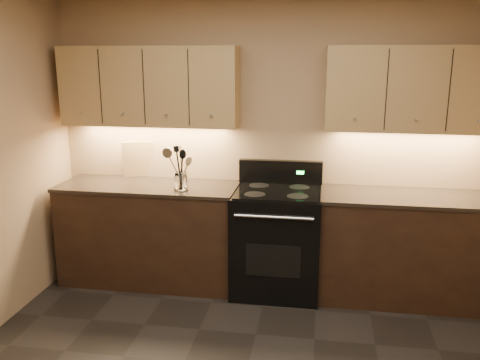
% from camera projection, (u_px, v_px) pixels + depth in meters
% --- Properties ---
extents(wall_back, '(4.00, 0.04, 2.60)m').
position_uv_depth(wall_back, '(273.00, 142.00, 4.63)').
color(wall_back, '#9D835C').
rests_on(wall_back, ground).
extents(counter_left, '(1.62, 0.62, 0.93)m').
position_uv_depth(counter_left, '(150.00, 233.00, 4.72)').
color(counter_left, black).
rests_on(counter_left, ground).
extents(counter_right, '(1.46, 0.62, 0.93)m').
position_uv_depth(counter_right, '(405.00, 247.00, 4.36)').
color(counter_right, black).
rests_on(counter_right, ground).
extents(stove, '(0.76, 0.68, 1.14)m').
position_uv_depth(stove, '(277.00, 239.00, 4.51)').
color(stove, black).
rests_on(stove, ground).
extents(upper_cab_left, '(1.60, 0.30, 0.70)m').
position_uv_depth(upper_cab_left, '(149.00, 86.00, 4.53)').
color(upper_cab_left, tan).
rests_on(upper_cab_left, wall_back).
extents(upper_cab_right, '(1.44, 0.30, 0.70)m').
position_uv_depth(upper_cab_right, '(415.00, 89.00, 4.18)').
color(upper_cab_right, tan).
rests_on(upper_cab_right, wall_back).
extents(outlet_plate, '(0.08, 0.01, 0.12)m').
position_uv_depth(outlet_plate, '(138.00, 157.00, 4.87)').
color(outlet_plate, '#B2B5BA').
rests_on(outlet_plate, wall_back).
extents(utensil_crock, '(0.12, 0.12, 0.15)m').
position_uv_depth(utensil_crock, '(181.00, 182.00, 4.41)').
color(utensil_crock, white).
rests_on(utensil_crock, counter_left).
extents(cutting_board, '(0.29, 0.16, 0.35)m').
position_uv_depth(cutting_board, '(137.00, 159.00, 4.84)').
color(cutting_board, tan).
rests_on(cutting_board, counter_left).
extents(wooden_spoon, '(0.16, 0.12, 0.28)m').
position_uv_depth(wooden_spoon, '(178.00, 172.00, 4.39)').
color(wooden_spoon, tan).
rests_on(wooden_spoon, utensil_crock).
extents(black_spoon, '(0.12, 0.14, 0.36)m').
position_uv_depth(black_spoon, '(180.00, 168.00, 4.41)').
color(black_spoon, black).
rests_on(black_spoon, utensil_crock).
extents(black_turner, '(0.15, 0.14, 0.40)m').
position_uv_depth(black_turner, '(181.00, 167.00, 4.35)').
color(black_turner, black).
rests_on(black_turner, utensil_crock).
extents(steel_spatula, '(0.17, 0.15, 0.39)m').
position_uv_depth(steel_spatula, '(185.00, 166.00, 4.39)').
color(steel_spatula, silver).
rests_on(steel_spatula, utensil_crock).
extents(steel_skimmer, '(0.24, 0.10, 0.37)m').
position_uv_depth(steel_skimmer, '(184.00, 168.00, 4.37)').
color(steel_skimmer, silver).
rests_on(steel_skimmer, utensil_crock).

